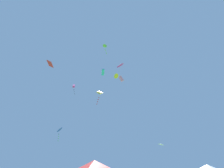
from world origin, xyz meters
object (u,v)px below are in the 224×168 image
Objects in this scene: canopy_tent_red at (94,168)px; kite_yellow_delta at (116,76)px; kite_blue_delta at (59,130)px; kite_yellow_diamond at (100,93)px; kite_red_diamond at (51,64)px; kite_magenta_box at (74,86)px; kite_cyan_box at (103,72)px; kite_pink_box at (121,79)px; kite_white_delta at (161,144)px; kite_lime_box at (105,46)px; kite_magenta_delta at (120,65)px.

canopy_tent_red is 27.90m from kite_yellow_delta.
kite_yellow_delta is at bearing 27.25° from kite_blue_delta.
kite_yellow_diamond is at bearing -171.45° from kite_yellow_delta.
kite_yellow_diamond is at bearing 101.82° from canopy_tent_red.
kite_magenta_box is (5.05, 0.34, -5.14)m from kite_red_diamond.
kite_blue_delta is (-9.64, 14.87, 7.39)m from canopy_tent_red.
kite_cyan_box is 1.26× the size of kite_pink_box.
kite_red_diamond is 24.54m from kite_white_delta.
kite_red_diamond is at bearing -176.13° from kite_magenta_box.
kite_magenta_box is 15.56m from kite_pink_box.
kite_lime_box is (10.56, 0.09, 3.17)m from kite_red_diamond.
kite_yellow_diamond is 11.07m from kite_red_diamond.
kite_lime_box is 1.64× the size of kite_magenta_delta.
kite_lime_box reaches higher than kite_yellow_diamond.
kite_lime_box reaches higher than kite_pink_box.
kite_blue_delta is 16.12m from kite_yellow_delta.
kite_magenta_delta is at bearing -126.95° from kite_white_delta.
kite_yellow_diamond is 1.46× the size of kite_blue_delta.
kite_yellow_delta is (-7.12, 4.87, 15.38)m from kite_white_delta.
kite_yellow_diamond is 11.00m from kite_blue_delta.
kite_yellow_delta reaches higher than kite_white_delta.
canopy_tent_red is at bearing -46.74° from kite_red_diamond.
kite_white_delta is 13.53m from kite_pink_box.
kite_lime_box is (-8.50, -1.20, 18.58)m from kite_white_delta.
kite_magenta_box is (-7.25, 9.99, 4.05)m from kite_cyan_box.
kite_pink_box is at bearing 54.76° from canopy_tent_red.
kite_yellow_delta reaches higher than kite_magenta_delta.
kite_pink_box is at bearing -46.33° from kite_blue_delta.
kite_red_diamond reaches higher than kite_white_delta.
kite_pink_box is (3.94, -10.71, -14.02)m from kite_lime_box.
kite_magenta_delta is 2.39× the size of kite_pink_box.
kite_magenta_box is at bearing -123.74° from kite_yellow_diamond.
kite_cyan_box is 0.58× the size of kite_yellow_delta.
kite_yellow_delta is at bearing 98.70° from kite_pink_box.
kite_blue_delta is at bearing 122.97° from canopy_tent_red.
canopy_tent_red is 27.11m from kite_red_diamond.
kite_red_diamond is at bearing -179.51° from kite_lime_box.
kite_cyan_box reaches higher than canopy_tent_red.
kite_yellow_delta is (-1.99, 11.68, 5.47)m from kite_magenta_delta.
kite_lime_box is at bearing 0.49° from kite_red_diamond.
kite_lime_box is 1.10× the size of kite_blue_delta.
canopy_tent_red is at bearing -88.15° from kite_yellow_delta.
kite_white_delta is at bearing 53.05° from kite_magenta_delta.
kite_magenta_box reaches higher than kite_white_delta.
kite_pink_box is (0.57, -5.09, -5.36)m from kite_magenta_delta.
kite_lime_box reaches higher than kite_yellow_delta.
kite_cyan_box is at bearing -38.12° from kite_red_diamond.
kite_white_delta is at bearing 3.86° from kite_red_diamond.
kite_magenta_box is (-3.55, -5.31, -1.05)m from kite_yellow_diamond.
kite_magenta_box is at bearing 125.95° from kite_cyan_box.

